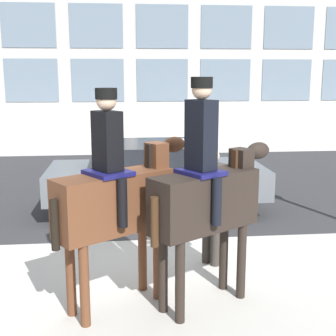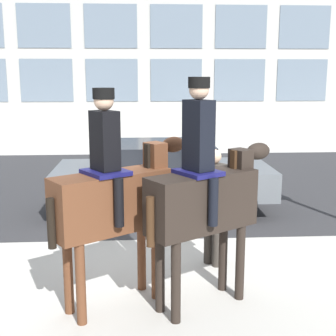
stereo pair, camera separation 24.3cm
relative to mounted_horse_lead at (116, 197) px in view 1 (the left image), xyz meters
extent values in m
plane|color=#B2AFA8|center=(0.49, 1.70, -1.34)|extent=(80.00, 80.00, 0.00)
cube|color=#2D2D30|center=(0.49, 6.45, -1.34)|extent=(24.25, 8.50, 0.01)
cube|color=slate|center=(-3.51, 14.53, 1.11)|extent=(2.13, 0.02, 1.73)
cube|color=slate|center=(-0.84, 14.53, 1.11)|extent=(2.13, 0.02, 1.73)
cube|color=slate|center=(1.83, 14.53, 1.11)|extent=(2.13, 0.02, 1.73)
cube|color=slate|center=(4.49, 14.53, 1.11)|extent=(2.13, 0.02, 1.73)
cube|color=slate|center=(7.16, 14.53, 1.11)|extent=(2.13, 0.02, 1.73)
cube|color=slate|center=(-3.51, 14.53, 3.27)|extent=(2.13, 0.02, 1.73)
cube|color=slate|center=(-0.84, 14.53, 3.27)|extent=(2.13, 0.02, 1.73)
cube|color=slate|center=(1.83, 14.53, 3.27)|extent=(2.13, 0.02, 1.73)
cube|color=slate|center=(4.49, 14.53, 3.27)|extent=(2.13, 0.02, 1.73)
cube|color=slate|center=(7.16, 14.53, 3.27)|extent=(2.13, 0.02, 1.73)
cube|color=#59331E|center=(-0.03, -0.02, -0.07)|extent=(1.41, 1.15, 0.68)
cylinder|color=#59331E|center=(0.31, 0.39, -0.87)|extent=(0.11, 0.11, 0.94)
cylinder|color=#59331E|center=(0.48, 0.14, -0.87)|extent=(0.11, 0.11, 0.94)
cylinder|color=#59331E|center=(-0.53, -0.17, -0.87)|extent=(0.11, 0.11, 0.94)
cylinder|color=#59331E|center=(-0.36, -0.43, -0.87)|extent=(0.11, 0.11, 0.94)
cube|color=#59331E|center=(0.49, 0.33, 0.30)|extent=(0.30, 0.31, 0.53)
cube|color=black|center=(0.39, 0.26, 0.32)|extent=(0.08, 0.09, 0.48)
ellipsoid|color=#59331E|center=(0.72, 0.48, 0.52)|extent=(0.38, 0.34, 0.19)
cube|color=silver|center=(0.80, 0.54, 0.54)|extent=(0.12, 0.11, 0.08)
cylinder|color=black|center=(-0.64, -0.43, -0.17)|extent=(0.09, 0.09, 0.55)
cube|color=#14144C|center=(-0.08, -0.06, 0.29)|extent=(0.62, 0.63, 0.05)
cube|color=black|center=(-0.08, -0.06, 0.65)|extent=(0.36, 0.39, 0.66)
sphere|color=#D1A889|center=(-0.08, -0.06, 1.09)|extent=(0.22, 0.22, 0.22)
cylinder|color=black|center=(-0.08, -0.06, 1.17)|extent=(0.24, 0.24, 0.12)
cylinder|color=black|center=(-0.24, 0.17, 0.00)|extent=(0.11, 0.11, 0.54)
cylinder|color=black|center=(0.07, -0.28, 0.00)|extent=(0.11, 0.11, 0.54)
cube|color=black|center=(1.01, -0.07, -0.06)|extent=(1.37, 1.08, 0.66)
cylinder|color=black|center=(1.34, 0.32, -0.87)|extent=(0.11, 0.11, 0.95)
cylinder|color=black|center=(1.50, 0.06, -0.87)|extent=(0.11, 0.11, 0.95)
cylinder|color=black|center=(0.52, -0.19, -0.87)|extent=(0.11, 0.11, 0.95)
cylinder|color=black|center=(0.68, -0.46, -0.87)|extent=(0.11, 0.11, 0.95)
cube|color=black|center=(1.51, 0.24, 0.26)|extent=(0.30, 0.31, 0.46)
cube|color=#382314|center=(1.41, 0.18, 0.28)|extent=(0.08, 0.09, 0.41)
ellipsoid|color=black|center=(1.76, 0.40, 0.44)|extent=(0.40, 0.35, 0.21)
cube|color=silver|center=(1.85, 0.45, 0.46)|extent=(0.13, 0.11, 0.08)
cylinder|color=#382314|center=(0.40, -0.45, -0.17)|extent=(0.09, 0.09, 0.55)
cube|color=#14144C|center=(0.95, -0.10, 0.29)|extent=(0.60, 0.62, 0.05)
cube|color=black|center=(0.95, -0.10, 0.71)|extent=(0.36, 0.39, 0.78)
sphere|color=#D1A889|center=(0.95, -0.10, 1.21)|extent=(0.22, 0.22, 0.22)
cylinder|color=black|center=(0.95, -0.10, 1.28)|extent=(0.24, 0.24, 0.12)
cylinder|color=black|center=(0.81, 0.12, 0.00)|extent=(0.11, 0.11, 0.53)
cylinder|color=black|center=(1.09, -0.33, 0.00)|extent=(0.11, 0.11, 0.53)
cylinder|color=#332D28|center=(1.38, 1.06, -0.92)|extent=(0.13, 0.13, 0.85)
cylinder|color=#332D28|center=(1.28, 1.18, -0.92)|extent=(0.13, 0.13, 0.85)
cube|color=#332D28|center=(1.33, 1.12, -0.17)|extent=(0.43, 0.45, 0.64)
sphere|color=#D1A889|center=(1.33, 1.12, 0.25)|extent=(0.20, 0.20, 0.20)
cube|color=#332D28|center=(1.23, 0.80, 0.01)|extent=(0.48, 0.42, 0.09)
cone|color=orange|center=(0.97, 0.58, 0.01)|extent=(0.17, 0.15, 0.04)
cube|color=#51565B|center=(0.76, 3.86, -0.70)|extent=(4.25, 1.84, 0.55)
cube|color=black|center=(0.65, 3.86, -0.19)|extent=(2.12, 1.62, 0.47)
cylinder|color=black|center=(2.07, 3.02, -0.98)|extent=(0.73, 0.22, 0.73)
cylinder|color=black|center=(2.07, 4.71, -0.98)|extent=(0.73, 0.22, 0.73)
cylinder|color=black|center=(-0.56, 3.02, -0.98)|extent=(0.73, 0.22, 0.73)
cylinder|color=black|center=(-0.56, 4.71, -0.98)|extent=(0.73, 0.22, 0.73)
camera|label=1|loc=(0.07, -5.19, 1.38)|focal=50.00mm
camera|label=2|loc=(0.31, -5.21, 1.38)|focal=50.00mm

